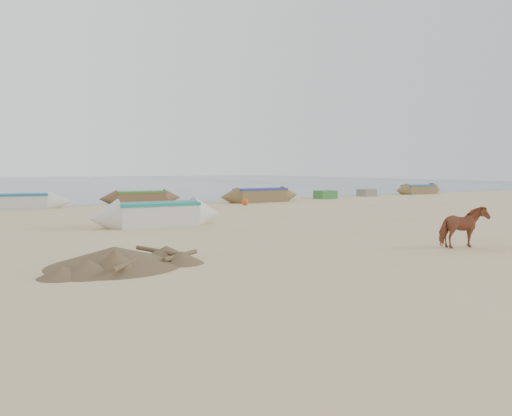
{
  "coord_description": "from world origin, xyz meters",
  "views": [
    {
      "loc": [
        -8.7,
        -10.67,
        2.35
      ],
      "look_at": [
        0.0,
        4.0,
        1.0
      ],
      "focal_mm": 35.0,
      "sensor_mm": 36.0,
      "label": 1
    }
  ],
  "objects": [
    {
      "name": "ground",
      "position": [
        0.0,
        0.0,
        0.0
      ],
      "size": [
        140.0,
        140.0,
        0.0
      ],
      "primitive_type": "plane",
      "color": "tan",
      "rests_on": "ground"
    },
    {
      "name": "waterline_canoes",
      "position": [
        -0.11,
        20.62,
        0.44
      ],
      "size": [
        61.37,
        5.25,
        0.97
      ],
      "color": "brown",
      "rests_on": "ground"
    },
    {
      "name": "beach_clutter",
      "position": [
        4.38,
        20.05,
        0.3
      ],
      "size": [
        44.42,
        4.8,
        0.64
      ],
      "color": "#316D31",
      "rests_on": "ground"
    },
    {
      "name": "cow_adult",
      "position": [
        4.05,
        -1.19,
        0.62
      ],
      "size": [
        1.57,
        0.91,
        1.25
      ],
      "primitive_type": "imported",
      "rotation": [
        0.0,
        0.0,
        1.4
      ],
      "color": "brown",
      "rests_on": "ground"
    },
    {
      "name": "near_canoe",
      "position": [
        -1.81,
        8.85,
        0.49
      ],
      "size": [
        5.52,
        1.8,
        0.97
      ],
      "primitive_type": null,
      "rotation": [
        0.0,
        0.0,
        -0.06
      ],
      "color": "beige",
      "rests_on": "ground"
    },
    {
      "name": "sea",
      "position": [
        0.0,
        82.0,
        0.01
      ],
      "size": [
        160.0,
        160.0,
        0.0
      ],
      "primitive_type": "plane",
      "color": "slate",
      "rests_on": "ground"
    },
    {
      "name": "debris_pile",
      "position": [
        -5.56,
        1.34,
        0.24
      ],
      "size": [
        3.61,
        3.61,
        0.47
      ],
      "primitive_type": "cone",
      "rotation": [
        0.0,
        0.0,
        -0.11
      ],
      "color": "brown",
      "rests_on": "ground"
    }
  ]
}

